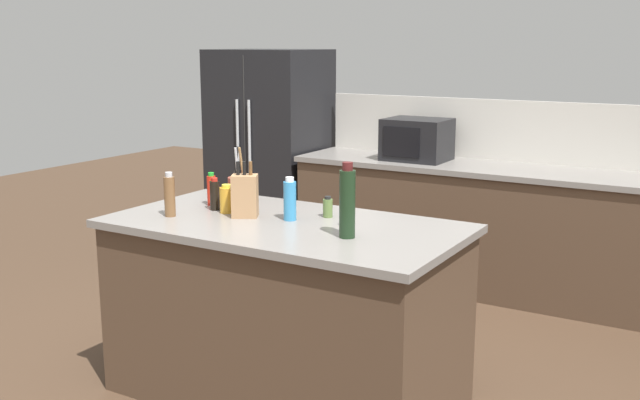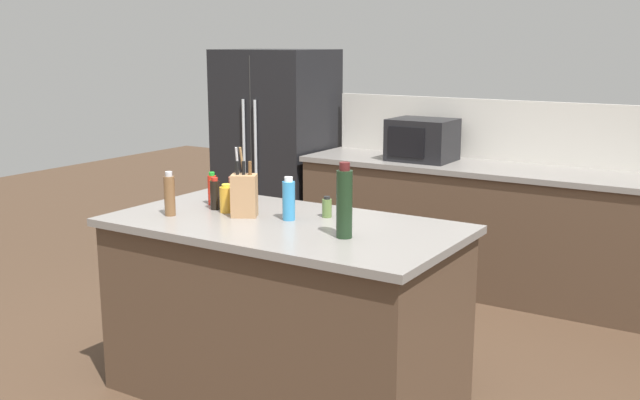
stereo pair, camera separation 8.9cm
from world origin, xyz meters
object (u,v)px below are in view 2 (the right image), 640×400
Objects in this scene: wine_bottle at (344,203)px; pepper_grinder at (170,195)px; refrigerator at (277,153)px; honey_jar at (227,199)px; spice_jar_oregano at (327,208)px; knife_block at (244,195)px; hot_sauce_bottle at (212,189)px; salt_shaker at (347,217)px; soy_sauce_bottle at (215,194)px; utensil_crock at (239,189)px; dish_soap_bottle at (289,200)px; microwave at (422,140)px.

pepper_grinder is at bearing -174.66° from wine_bottle.
honey_jar is at bearing -60.56° from refrigerator.
spice_jar_oregano is at bearing 19.95° from honey_jar.
knife_block is at bearing 28.74° from pepper_grinder.
pepper_grinder is at bearing -179.73° from knife_block.
hot_sauce_bottle is 0.89m from salt_shaker.
refrigerator is 6.08× the size of knife_block.
knife_block is 1.65× the size of soy_sauce_bottle.
utensil_crock is at bearing 169.29° from salt_shaker.
utensil_crock reaches higher than spice_jar_oregano.
refrigerator reaches higher than pepper_grinder.
utensil_crock is at bearing 159.00° from wine_bottle.
knife_block is at bearing -11.28° from honey_jar.
salt_shaker is at bearing 6.41° from dish_soap_bottle.
pepper_grinder reaches higher than salt_shaker.
soy_sauce_bottle is (0.09, -0.08, -0.00)m from hot_sauce_bottle.
microwave is 2.39m from wine_bottle.
utensil_crock is 1.82× the size of soy_sauce_bottle.
soy_sauce_bottle is (-0.24, 0.05, -0.03)m from knife_block.
soy_sauce_bottle is (-0.61, -0.16, 0.03)m from spice_jar_oregano.
utensil_crock is 1.44× the size of dish_soap_bottle.
hot_sauce_bottle is (-0.32, -2.07, -0.07)m from microwave.
dish_soap_bottle is 1.27× the size of soy_sauce_bottle.
salt_shaker is at bearing -2.53° from hot_sauce_bottle.
knife_block is 0.43m from spice_jar_oregano.
refrigerator is 2.56m from honey_jar.
refrigerator is 2.70m from spice_jar_oregano.
pepper_grinder is (-0.58, -0.25, 0.00)m from dish_soap_bottle.
knife_block is 0.39m from pepper_grinder.
pepper_grinder reaches higher than spice_jar_oregano.
wine_bottle reaches higher than salt_shaker.
microwave is 2.20m from knife_block.
refrigerator is 2.66m from knife_block.
microwave is at bearing 83.81° from soy_sauce_bottle.
microwave is 1.63× the size of knife_block.
hot_sauce_bottle is 1.67× the size of spice_jar_oregano.
refrigerator reaches higher than knife_block.
utensil_crock reaches higher than microwave.
hot_sauce_bottle is 1.05× the size of soy_sauce_bottle.
microwave is 2.12× the size of dish_soap_bottle.
salt_shaker is at bearing -75.15° from microwave.
microwave reaches higher than hot_sauce_bottle.
soy_sauce_bottle is (0.11, 0.24, -0.03)m from pepper_grinder.
utensil_crock is (-0.22, -1.96, -0.08)m from microwave.
hot_sauce_bottle is 0.83× the size of dish_soap_bottle.
knife_block reaches higher than honey_jar.
refrigerator reaches higher than spice_jar_oregano.
wine_bottle is at bearing 5.34° from pepper_grinder.
microwave is 2.17m from soy_sauce_bottle.
honey_jar is at bearing -93.63° from microwave.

